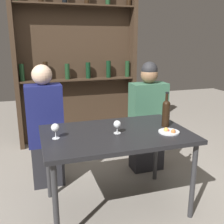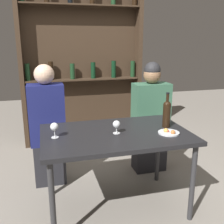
% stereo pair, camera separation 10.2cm
% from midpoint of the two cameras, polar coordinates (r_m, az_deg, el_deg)
% --- Properties ---
extents(ground_plane, '(10.00, 10.00, 0.00)m').
position_cam_midpoint_polar(ground_plane, '(2.60, 1.93, -19.77)').
color(ground_plane, gray).
extents(dining_table, '(1.26, 0.81, 0.73)m').
position_cam_midpoint_polar(dining_table, '(2.29, 2.08, -5.98)').
color(dining_table, black).
rests_on(dining_table, ground_plane).
extents(wine_rack_wall, '(1.75, 0.21, 2.22)m').
position_cam_midpoint_polar(wine_rack_wall, '(3.90, -5.72, 9.83)').
color(wine_rack_wall, '#38281C').
rests_on(wine_rack_wall, ground_plane).
extents(wine_bottle, '(0.07, 0.07, 0.32)m').
position_cam_midpoint_polar(wine_bottle, '(2.43, 13.02, -0.10)').
color(wine_bottle, black).
rests_on(wine_bottle, dining_table).
extents(wine_glass_0, '(0.07, 0.07, 0.13)m').
position_cam_midpoint_polar(wine_glass_0, '(2.15, -11.12, -3.30)').
color(wine_glass_0, silver).
rests_on(wine_glass_0, dining_table).
extents(wine_glass_1, '(0.06, 0.06, 0.11)m').
position_cam_midpoint_polar(wine_glass_1, '(2.22, 2.28, -2.79)').
color(wine_glass_1, silver).
rests_on(wine_glass_1, dining_table).
extents(food_plate_0, '(0.18, 0.18, 0.04)m').
position_cam_midpoint_polar(food_plate_0, '(2.30, 13.52, -4.34)').
color(food_plate_0, silver).
rests_on(food_plate_0, dining_table).
extents(seated_person_left, '(0.36, 0.22, 1.27)m').
position_cam_midpoint_polar(seated_person_left, '(2.79, -12.79, -3.66)').
color(seated_person_left, '#26262B').
rests_on(seated_person_left, ground_plane).
extents(seated_person_right, '(0.41, 0.22, 1.27)m').
position_cam_midpoint_polar(seated_person_right, '(3.05, 9.29, -1.80)').
color(seated_person_right, '#26262B').
rests_on(seated_person_right, ground_plane).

